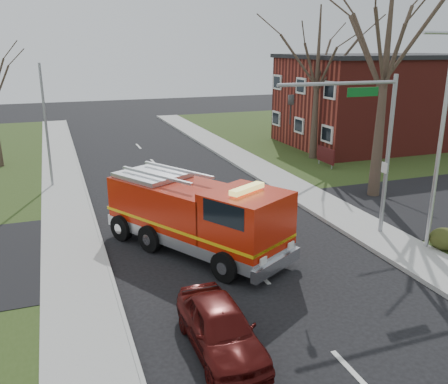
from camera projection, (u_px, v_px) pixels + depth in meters
name	position (u px, v px, depth m)	size (l,w,h in m)	color
ground	(257.00, 272.00, 17.21)	(120.00, 120.00, 0.00)	black
sidewalk_right	(397.00, 246.00, 19.22)	(2.40, 80.00, 0.15)	#9E9E98
sidewalk_left	(80.00, 300.00, 15.16)	(2.40, 80.00, 0.15)	#9E9E98
brick_building	(382.00, 100.00, 38.51)	(15.40, 10.40, 7.25)	maroon
health_center_sign	(326.00, 155.00, 31.61)	(0.12, 2.00, 1.40)	#420F10
bare_tree_near	(387.00, 55.00, 23.52)	(6.00, 6.00, 12.00)	#372B21
bare_tree_far	(318.00, 67.00, 32.36)	(5.25, 5.25, 10.50)	#372B21
traffic_signal_mast	(364.00, 129.00, 18.87)	(5.29, 0.18, 6.80)	gray
streetlight_pole	(440.00, 138.00, 17.75)	(1.48, 0.16, 8.40)	#B7BABF
utility_pole_far	(46.00, 127.00, 26.52)	(0.14, 0.14, 7.00)	gray
fire_engine	(197.00, 217.00, 18.65)	(6.15, 8.08, 3.14)	#B01B08
parked_car_maroon	(220.00, 327.00, 12.60)	(1.63, 4.06, 1.38)	#450C0B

